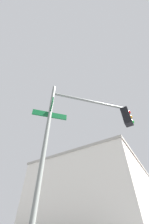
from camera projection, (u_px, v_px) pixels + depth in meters
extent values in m
cylinder|color=slate|center=(44.00, 152.00, 3.53)|extent=(0.12, 0.12, 5.46)
cylinder|color=slate|center=(90.00, 101.00, 5.39)|extent=(2.06, 2.27, 0.09)
cube|color=black|center=(127.00, 117.00, 5.38)|extent=(0.28, 0.28, 0.80)
sphere|color=red|center=(128.00, 113.00, 5.58)|extent=(0.18, 0.18, 0.18)
sphere|color=orange|center=(130.00, 117.00, 5.41)|extent=(0.18, 0.18, 0.18)
sphere|color=green|center=(132.00, 122.00, 5.25)|extent=(0.18, 0.18, 0.18)
cube|color=#0F5128|center=(50.00, 115.00, 4.39)|extent=(0.77, 0.84, 0.20)
cube|color=#0F5128|center=(51.00, 110.00, 4.54)|extent=(0.77, 0.70, 0.20)
cube|color=silver|center=(103.00, 205.00, 26.67)|extent=(18.25, 25.61, 11.19)
cube|color=#9D998E|center=(99.00, 174.00, 30.58)|extent=(18.55, 25.91, 0.40)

